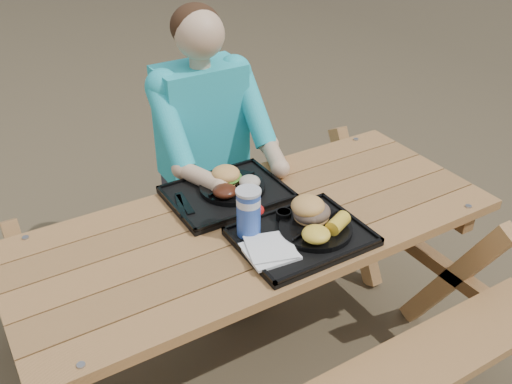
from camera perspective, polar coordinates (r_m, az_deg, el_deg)
ground at (r=2.60m, az=0.00°, el=-16.69°), size 60.00×60.00×0.00m
picnic_table at (r=2.34m, az=0.00°, el=-10.59°), size 1.80×1.49×0.75m
tray_near at (r=2.01m, az=4.58°, el=-4.56°), size 0.45×0.35×0.02m
tray_far at (r=2.24m, az=-2.92°, el=-0.29°), size 0.45×0.35×0.02m
plate_near at (r=2.02m, az=5.96°, el=-3.69°), size 0.26×0.26×0.02m
plate_far at (r=2.25m, az=-2.39°, el=0.47°), size 0.26×0.26×0.02m
napkin_stack at (r=1.92m, az=1.37°, el=-5.86°), size 0.18×0.18×0.02m
soda_cup at (r=1.96m, az=-0.75°, el=-2.17°), size 0.08×0.08×0.17m
condiment_bbq at (r=2.07m, az=2.79°, el=-2.34°), size 0.06×0.06×0.03m
condiment_mustard at (r=2.12m, az=4.05°, el=-1.60°), size 0.05×0.05×0.03m
sandwich at (r=2.02m, az=5.63°, el=-1.06°), size 0.13×0.13×0.13m
mac_cheese at (r=1.94m, az=6.03°, el=-4.23°), size 0.10×0.10×0.05m
corn_cob at (r=2.00m, az=8.21°, el=-3.10°), size 0.12×0.12×0.05m
cutlery_far at (r=2.18m, az=-7.14°, el=-1.11°), size 0.05×0.16×0.01m
burger at (r=2.24m, az=-3.06°, el=2.14°), size 0.12×0.12×0.10m
baked_beans at (r=2.17m, az=-3.12°, el=0.11°), size 0.10×0.10×0.04m
potato_salad at (r=2.22m, az=-0.64°, el=1.01°), size 0.08×0.08×0.05m
diner at (r=2.69m, az=-5.07°, el=2.50°), size 0.48×0.84×1.28m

